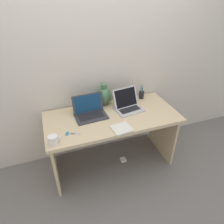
{
  "coord_description": "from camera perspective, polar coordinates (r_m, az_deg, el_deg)",
  "views": [
    {
      "loc": [
        -0.62,
        -1.75,
        1.97
      ],
      "look_at": [
        0.0,
        0.0,
        0.78
      ],
      "focal_mm": 32.3,
      "sensor_mm": 36.0,
      "label": 1
    }
  ],
  "objects": [
    {
      "name": "ground_plane",
      "position": [
        2.71,
        0.0,
        -13.94
      ],
      "size": [
        6.0,
        6.0,
        0.0
      ],
      "primitive_type": "plane",
      "color": "slate"
    },
    {
      "name": "back_wall",
      "position": [
        2.35,
        -3.19,
        13.57
      ],
      "size": [
        4.4,
        0.04,
        2.4
      ],
      "primitive_type": "cube",
      "color": "beige",
      "rests_on": "ground"
    },
    {
      "name": "desk",
      "position": [
        2.33,
        0.0,
        -4.25
      ],
      "size": [
        1.48,
        0.69,
        0.73
      ],
      "color": "#D1B78C",
      "rests_on": "ground"
    },
    {
      "name": "laptop_left",
      "position": [
        2.23,
        -6.37,
        0.47
      ],
      "size": [
        0.36,
        0.25,
        0.23
      ],
      "color": "#333338",
      "rests_on": "desk"
    },
    {
      "name": "laptop_right",
      "position": [
        2.35,
        4.34,
        2.34
      ],
      "size": [
        0.34,
        0.29,
        0.23
      ],
      "color": "#B2B2B7",
      "rests_on": "desk"
    },
    {
      "name": "green_vase",
      "position": [
        2.41,
        -2.24,
        4.65
      ],
      "size": [
        0.18,
        0.18,
        0.26
      ],
      "color": "#47704C",
      "rests_on": "desk"
    },
    {
      "name": "notebook_stack",
      "position": [
        2.04,
        2.72,
        -4.71
      ],
      "size": [
        0.21,
        0.19,
        0.02
      ],
      "primitive_type": "cube",
      "rotation": [
        0.0,
        0.0,
        0.11
      ],
      "color": "silver",
      "rests_on": "desk"
    },
    {
      "name": "coffee_mug",
      "position": [
        1.92,
        -16.27,
        -7.58
      ],
      "size": [
        0.12,
        0.09,
        0.08
      ],
      "color": "white",
      "rests_on": "desk"
    },
    {
      "name": "pen_cup",
      "position": [
        2.59,
        8.34,
        4.95
      ],
      "size": [
        0.06,
        0.06,
        0.19
      ],
      "color": "black",
      "rests_on": "desk"
    },
    {
      "name": "scissors",
      "position": [
        2.02,
        -11.77,
        -6.02
      ],
      "size": [
        0.15,
        0.09,
        0.01
      ],
      "color": "#B7B7BC",
      "rests_on": "desk"
    },
    {
      "name": "power_brick",
      "position": [
        2.72,
        3.16,
        -13.31
      ],
      "size": [
        0.07,
        0.07,
        0.03
      ],
      "primitive_type": "cube",
      "color": "white",
      "rests_on": "ground"
    }
  ]
}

